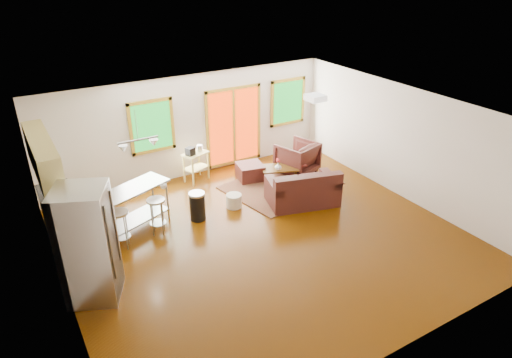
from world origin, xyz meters
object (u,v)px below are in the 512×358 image
loveseat (303,191)px  coffee_table (279,169)px  rug (281,185)px  refrigerator (89,245)px  ottoman (250,172)px  armchair (297,156)px  kitchen_cart (195,157)px  island (133,201)px

loveseat → coffee_table: bearing=96.5°
rug → refrigerator: refrigerator is taller
rug → refrigerator: bearing=-160.2°
rug → coffee_table: bearing=65.5°
rug → ottoman: bearing=123.2°
rug → armchair: bearing=29.8°
loveseat → kitchen_cart: kitchen_cart is taller
coffee_table → refrigerator: 5.48m
rug → loveseat: loveseat is taller
refrigerator → armchair: bearing=45.9°
armchair → island: 4.50m
rug → kitchen_cart: bearing=141.4°
armchair → kitchen_cart: (-2.47, 0.90, 0.19)m
armchair → island: island is taller
armchair → refrigerator: 6.11m
coffee_table → ottoman: size_ratio=1.65×
coffee_table → island: island is taller
armchair → island: bearing=-9.9°
armchair → kitchen_cart: 2.63m
ottoman → kitchen_cart: 1.44m
rug → coffee_table: coffee_table is taller
coffee_table → loveseat: bearing=-98.9°
island → rug: bearing=1.6°
rug → refrigerator: size_ratio=1.28×
rug → refrigerator: 5.30m
rug → loveseat: 1.04m
loveseat → coffee_table: loveseat is taller
armchair → ottoman: bearing=-29.4°
loveseat → armchair: armchair is taller
loveseat → ottoman: 1.76m
ottoman → refrigerator: (-4.42, -2.49, 0.80)m
loveseat → refrigerator: 4.94m
coffee_table → rug: bearing=-114.5°
loveseat → ottoman: size_ratio=2.82×
ottoman → kitchen_cart: kitchen_cart is taller
loveseat → island: bearing=-178.3°
loveseat → island: 3.75m
coffee_table → armchair: armchair is taller
armchair → coffee_table: bearing=-4.3°
loveseat → coffee_table: (0.20, 1.29, -0.02)m
island → kitchen_cart: (2.00, 1.45, -0.01)m
refrigerator → kitchen_cart: bearing=68.8°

